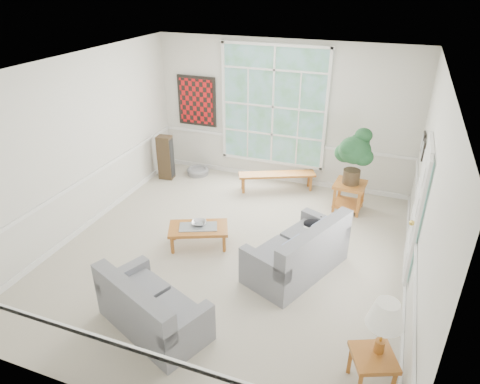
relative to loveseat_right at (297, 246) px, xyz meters
name	(u,v)px	position (x,y,z in m)	size (l,w,h in m)	color
floor	(230,253)	(-1.12, 0.07, -0.45)	(5.50, 6.00, 0.01)	#B0A795
ceiling	(228,67)	(-1.12, 0.07, 2.55)	(5.50, 6.00, 0.02)	white
wall_back	(283,114)	(-1.12, 3.07, 1.05)	(5.50, 0.02, 3.00)	silver
wall_front	(107,297)	(-1.12, -2.93, 1.05)	(5.50, 0.02, 3.00)	silver
wall_left	(79,146)	(-3.87, 0.07, 1.05)	(0.02, 6.00, 3.00)	silver
wall_right	(426,201)	(1.63, 0.07, 1.05)	(0.02, 6.00, 3.00)	silver
window_back	(273,107)	(-1.32, 3.03, 1.20)	(2.30, 0.08, 2.40)	white
entry_door	(417,209)	(1.59, 0.67, 0.60)	(0.08, 0.90, 2.10)	white
door_sidelight	(418,224)	(1.59, 0.04, 0.70)	(0.08, 0.26, 1.90)	white
wall_art	(197,101)	(-3.07, 3.02, 1.15)	(0.90, 0.06, 1.10)	maroon
wall_frame_near	(423,150)	(1.59, 1.82, 1.10)	(0.04, 0.26, 0.32)	black
wall_frame_far	(423,142)	(1.59, 2.22, 1.10)	(0.04, 0.26, 0.32)	black
loveseat_right	(297,246)	(0.00, 0.00, 0.00)	(0.85, 1.65, 0.89)	slate
loveseat_front	(153,302)	(-1.43, -1.79, -0.04)	(1.49, 0.77, 0.81)	slate
coffee_table	(199,236)	(-1.69, 0.08, -0.26)	(0.98, 0.53, 0.36)	#9F5A20
pewter_bowl	(199,223)	(-1.71, 0.16, -0.05)	(0.29, 0.29, 0.07)	#9E9DA2
window_bench	(277,182)	(-1.04, 2.55, -0.26)	(1.60, 0.31, 0.37)	#9F5A20
end_table	(349,196)	(0.49, 2.22, -0.16)	(0.57, 0.57, 0.57)	#9F5A20
houseplant	(354,157)	(0.49, 2.23, 0.67)	(0.64, 0.64, 1.09)	#1C4825
side_table	(371,370)	(1.28, -1.75, -0.21)	(0.45, 0.45, 0.46)	#9F5A20
table_lamp	(383,328)	(1.32, -1.67, 0.36)	(0.40, 0.40, 0.69)	silver
pet_bed	(198,171)	(-2.95, 2.68, -0.37)	(0.49, 0.49, 0.15)	slate
floor_speaker	(166,157)	(-3.52, 2.26, 0.05)	(0.31, 0.24, 0.98)	#392A19
cat	(314,224)	(0.14, 0.57, 0.09)	(0.35, 0.25, 0.17)	black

